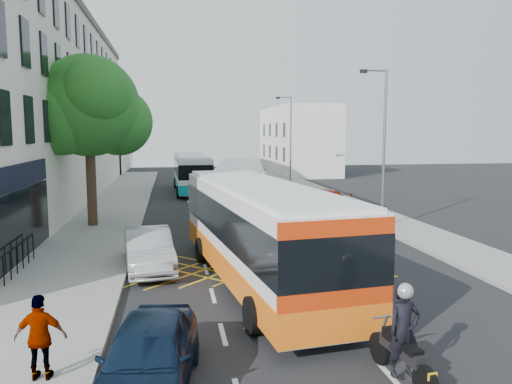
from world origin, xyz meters
name	(u,v)px	position (x,y,z in m)	size (l,w,h in m)	color
ground	(345,326)	(0.00, 0.00, 0.00)	(120.00, 120.00, 0.00)	black
pavement_left	(93,226)	(-8.50, 15.00, 0.07)	(5.00, 70.00, 0.15)	gray
pavement_right	(380,218)	(7.50, 15.00, 0.07)	(3.00, 70.00, 0.15)	gray
terrace_main	(26,106)	(-14.00, 24.49, 6.76)	(8.30, 45.00, 13.50)	beige
terrace_far	(94,132)	(-14.00, 55.00, 5.00)	(8.00, 20.00, 10.00)	silver
building_right	(297,140)	(11.00, 48.00, 4.00)	(6.00, 18.00, 8.00)	silver
street_tree	(88,107)	(-8.51, 14.97, 6.29)	(6.30, 5.70, 8.80)	#382619
lamp_near	(382,140)	(6.20, 12.00, 4.62)	(1.45, 0.15, 8.00)	slate
lamp_far	(290,136)	(6.20, 32.00, 4.62)	(1.45, 0.15, 8.00)	slate
railings	(10,263)	(-9.70, 5.30, 0.72)	(0.08, 5.60, 1.14)	black
bus_near	(259,232)	(-1.59, 3.97, 1.76)	(4.14, 12.16, 3.35)	silver
bus_mid	(240,191)	(-0.55, 16.05, 1.68)	(4.33, 11.63, 3.19)	silver
bus_far	(192,172)	(-2.69, 29.96, 1.65)	(2.94, 11.17, 3.13)	silver
motorbike	(403,336)	(0.11, -3.00, 0.97)	(0.78, 2.33, 2.07)	black
parked_car_blue	(148,357)	(-4.90, -2.56, 0.73)	(1.73, 4.30, 1.47)	black
parked_car_silver	(149,250)	(-5.26, 6.29, 0.75)	(1.59, 4.56, 1.50)	#93959A
red_hatchback	(323,200)	(5.08, 18.26, 0.72)	(2.02, 4.96, 1.44)	#A82107
distant_car_grey	(197,175)	(-1.81, 38.15, 0.68)	(2.26, 4.90, 1.36)	#42444A
distant_car_dark	(241,169)	(3.54, 44.82, 0.73)	(1.54, 4.42, 1.46)	black
pedestrian_far	(41,337)	(-7.00, -1.93, 1.01)	(1.01, 0.42, 1.73)	gray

